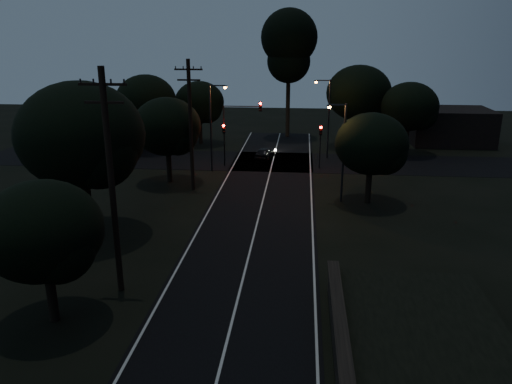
{
  "coord_description": "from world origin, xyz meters",
  "views": [
    {
      "loc": [
        2.92,
        -6.77,
        12.37
      ],
      "look_at": [
        0.0,
        24.0,
        2.5
      ],
      "focal_mm": 35.0,
      "sensor_mm": 36.0,
      "label": 1
    }
  ],
  "objects_px": {
    "streetlight_c": "(342,146)",
    "car": "(265,153)",
    "utility_pole_far": "(191,124)",
    "streetlight_b": "(327,113)",
    "tall_pine": "(289,45)",
    "signal_mast": "(241,122)",
    "utility_pole_mid": "(111,181)",
    "signal_left": "(224,137)",
    "streetlight_a": "(213,122)",
    "signal_right": "(320,139)"
  },
  "relations": [
    {
      "from": "streetlight_c",
      "to": "car",
      "type": "xyz_separation_m",
      "value": [
        -6.73,
        13.4,
        -3.78
      ]
    },
    {
      "from": "utility_pole_far",
      "to": "streetlight_b",
      "type": "bearing_deg",
      "value": 46.7
    },
    {
      "from": "tall_pine",
      "to": "signal_mast",
      "type": "height_order",
      "value": "tall_pine"
    },
    {
      "from": "utility_pole_far",
      "to": "signal_mast",
      "type": "relative_size",
      "value": 1.68
    },
    {
      "from": "utility_pole_mid",
      "to": "signal_left",
      "type": "height_order",
      "value": "utility_pole_mid"
    },
    {
      "from": "utility_pole_far",
      "to": "streetlight_a",
      "type": "relative_size",
      "value": 1.31
    },
    {
      "from": "utility_pole_far",
      "to": "tall_pine",
      "type": "height_order",
      "value": "tall_pine"
    },
    {
      "from": "tall_pine",
      "to": "signal_mast",
      "type": "bearing_deg",
      "value": -104.62
    },
    {
      "from": "streetlight_c",
      "to": "tall_pine",
      "type": "bearing_deg",
      "value": 100.93
    },
    {
      "from": "streetlight_c",
      "to": "signal_right",
      "type": "bearing_deg",
      "value": 97.02
    },
    {
      "from": "streetlight_b",
      "to": "streetlight_c",
      "type": "bearing_deg",
      "value": -87.86
    },
    {
      "from": "tall_pine",
      "to": "signal_left",
      "type": "distance_m",
      "value": 17.98
    },
    {
      "from": "signal_mast",
      "to": "streetlight_b",
      "type": "distance_m",
      "value": 9.15
    },
    {
      "from": "utility_pole_far",
      "to": "streetlight_a",
      "type": "bearing_deg",
      "value": 83.41
    },
    {
      "from": "car",
      "to": "tall_pine",
      "type": "bearing_deg",
      "value": -83.78
    },
    {
      "from": "signal_right",
      "to": "streetlight_c",
      "type": "distance_m",
      "value": 10.18
    },
    {
      "from": "signal_right",
      "to": "streetlight_a",
      "type": "relative_size",
      "value": 0.51
    },
    {
      "from": "utility_pole_mid",
      "to": "car",
      "type": "distance_m",
      "value": 29.31
    },
    {
      "from": "signal_right",
      "to": "streetlight_a",
      "type": "distance_m",
      "value": 10.26
    },
    {
      "from": "utility_pole_mid",
      "to": "streetlight_b",
      "type": "relative_size",
      "value": 1.38
    },
    {
      "from": "signal_right",
      "to": "streetlight_b",
      "type": "height_order",
      "value": "streetlight_b"
    },
    {
      "from": "streetlight_b",
      "to": "signal_right",
      "type": "bearing_deg",
      "value": -100.0
    },
    {
      "from": "car",
      "to": "signal_left",
      "type": "bearing_deg",
      "value": 58.24
    },
    {
      "from": "signal_mast",
      "to": "streetlight_c",
      "type": "xyz_separation_m",
      "value": [
        8.74,
        -9.99,
        0.01
      ]
    },
    {
      "from": "car",
      "to": "streetlight_c",
      "type": "bearing_deg",
      "value": 132.23
    },
    {
      "from": "signal_left",
      "to": "streetlight_c",
      "type": "relative_size",
      "value": 0.55
    },
    {
      "from": "signal_mast",
      "to": "streetlight_c",
      "type": "distance_m",
      "value": 13.28
    },
    {
      "from": "utility_pole_mid",
      "to": "utility_pole_far",
      "type": "distance_m",
      "value": 17.0
    },
    {
      "from": "utility_pole_far",
      "to": "streetlight_a",
      "type": "height_order",
      "value": "utility_pole_far"
    },
    {
      "from": "signal_left",
      "to": "signal_right",
      "type": "bearing_deg",
      "value": 0.0
    },
    {
      "from": "signal_right",
      "to": "streetlight_c",
      "type": "bearing_deg",
      "value": -82.98
    },
    {
      "from": "tall_pine",
      "to": "streetlight_a",
      "type": "height_order",
      "value": "tall_pine"
    },
    {
      "from": "signal_mast",
      "to": "car",
      "type": "bearing_deg",
      "value": 59.46
    },
    {
      "from": "signal_left",
      "to": "signal_mast",
      "type": "height_order",
      "value": "signal_mast"
    },
    {
      "from": "tall_pine",
      "to": "signal_right",
      "type": "relative_size",
      "value": 3.72
    },
    {
      "from": "utility_pole_far",
      "to": "signal_mast",
      "type": "distance_m",
      "value": 8.64
    },
    {
      "from": "signal_left",
      "to": "streetlight_a",
      "type": "height_order",
      "value": "streetlight_a"
    },
    {
      "from": "streetlight_a",
      "to": "utility_pole_mid",
      "type": "bearing_deg",
      "value": -91.73
    },
    {
      "from": "utility_pole_mid",
      "to": "streetlight_a",
      "type": "distance_m",
      "value": 23.04
    },
    {
      "from": "signal_right",
      "to": "signal_left",
      "type": "bearing_deg",
      "value": 180.0
    },
    {
      "from": "utility_pole_far",
      "to": "streetlight_b",
      "type": "xyz_separation_m",
      "value": [
        11.31,
        12.0,
        -0.85
      ]
    },
    {
      "from": "utility_pole_mid",
      "to": "signal_right",
      "type": "relative_size",
      "value": 2.68
    },
    {
      "from": "streetlight_c",
      "to": "car",
      "type": "bearing_deg",
      "value": 116.69
    },
    {
      "from": "utility_pole_far",
      "to": "signal_right",
      "type": "distance_m",
      "value": 13.53
    },
    {
      "from": "streetlight_a",
      "to": "streetlight_b",
      "type": "xyz_separation_m",
      "value": [
        10.61,
        6.0,
        0.0
      ]
    },
    {
      "from": "utility_pole_mid",
      "to": "streetlight_a",
      "type": "bearing_deg",
      "value": 88.27
    },
    {
      "from": "utility_pole_far",
      "to": "streetlight_c",
      "type": "height_order",
      "value": "utility_pole_far"
    },
    {
      "from": "tall_pine",
      "to": "car",
      "type": "distance_m",
      "value": 15.72
    },
    {
      "from": "signal_left",
      "to": "streetlight_c",
      "type": "xyz_separation_m",
      "value": [
        10.43,
        -9.99,
        1.51
      ]
    },
    {
      "from": "streetlight_b",
      "to": "car",
      "type": "relative_size",
      "value": 2.41
    }
  ]
}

